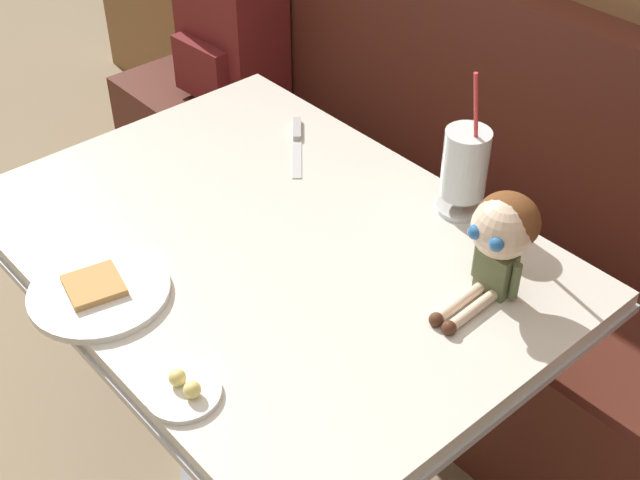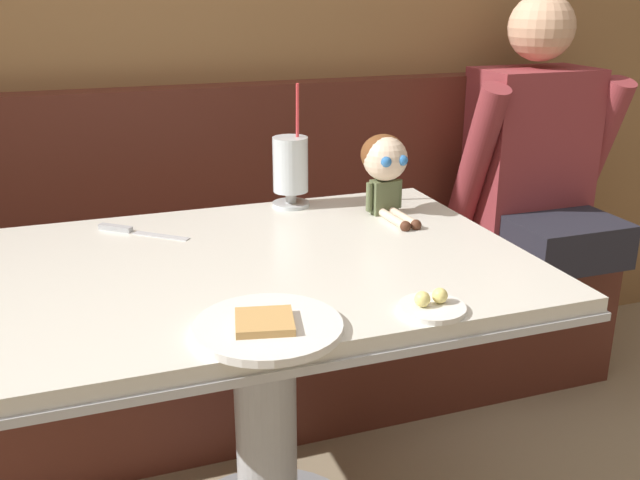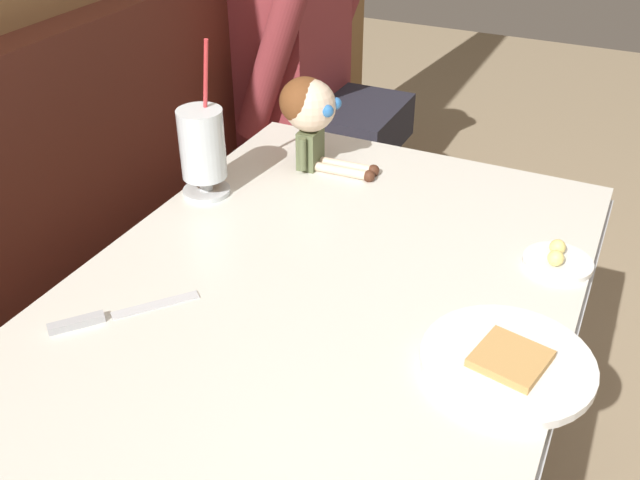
# 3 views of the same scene
# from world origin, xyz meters

# --- Properties ---
(booth_bench) EXTENTS (2.60, 0.48, 1.00)m
(booth_bench) POSITION_xyz_m (0.00, 0.81, 0.33)
(booth_bench) COLOR #512319
(booth_bench) RESTS_ON ground
(diner_table) EXTENTS (1.11, 0.81, 0.74)m
(diner_table) POSITION_xyz_m (0.00, 0.18, 0.54)
(diner_table) COLOR silver
(diner_table) RESTS_ON ground
(toast_plate) EXTENTS (0.25, 0.25, 0.03)m
(toast_plate) POSITION_xyz_m (-0.08, -0.14, 0.75)
(toast_plate) COLOR white
(toast_plate) RESTS_ON diner_table
(milkshake_glass) EXTENTS (0.10, 0.10, 0.32)m
(milkshake_glass) POSITION_xyz_m (0.17, 0.53, 0.84)
(milkshake_glass) COLOR silver
(milkshake_glass) RESTS_ON diner_table
(butter_saucer) EXTENTS (0.12, 0.12, 0.04)m
(butter_saucer) POSITION_xyz_m (0.22, -0.16, 0.75)
(butter_saucer) COLOR white
(butter_saucer) RESTS_ON diner_table
(butter_knife) EXTENTS (0.19, 0.17, 0.01)m
(butter_knife) POSITION_xyz_m (-0.24, 0.45, 0.74)
(butter_knife) COLOR silver
(butter_knife) RESTS_ON diner_table
(seated_doll) EXTENTS (0.12, 0.22, 0.20)m
(seated_doll) POSITION_xyz_m (0.37, 0.39, 0.87)
(seated_doll) COLOR #5B6642
(seated_doll) RESTS_ON diner_table
(diner_patron) EXTENTS (0.55, 0.48, 0.81)m
(diner_patron) POSITION_xyz_m (1.09, 0.76, 0.74)
(diner_patron) COLOR maroon
(diner_patron) RESTS_ON booth_bench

